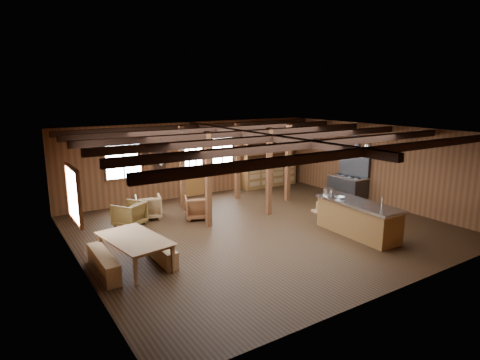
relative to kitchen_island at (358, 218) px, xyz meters
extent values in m
cube|color=black|center=(-1.92, 1.88, -0.49)|extent=(10.00, 9.00, 0.02)
cube|color=black|center=(-1.92, 1.88, 2.33)|extent=(10.00, 9.00, 0.02)
cube|color=#503117|center=(-6.93, 1.88, 0.92)|extent=(0.02, 9.00, 2.80)
cube|color=#503117|center=(3.09, 1.88, 0.92)|extent=(0.02, 9.00, 2.80)
cube|color=#503117|center=(-1.92, 6.39, 0.92)|extent=(10.00, 0.02, 2.80)
cube|color=#503117|center=(-1.92, -2.63, 0.92)|extent=(10.00, 0.02, 2.80)
cube|color=black|center=(-1.92, -1.62, 2.20)|extent=(9.80, 0.12, 0.18)
cube|color=black|center=(-1.92, -0.12, 2.20)|extent=(9.80, 0.12, 0.18)
cube|color=black|center=(-1.92, 1.38, 2.20)|extent=(9.80, 0.12, 0.18)
cube|color=black|center=(-1.92, 2.88, 2.20)|extent=(9.80, 0.12, 0.18)
cube|color=black|center=(-1.92, 4.38, 2.20)|extent=(9.80, 0.12, 0.18)
cube|color=black|center=(-1.92, 5.68, 2.20)|extent=(9.80, 0.12, 0.18)
cube|color=black|center=(-1.92, 1.88, 2.20)|extent=(0.18, 8.82, 0.18)
cube|color=#3F2712|center=(-3.12, 2.88, 0.92)|extent=(0.15, 0.15, 2.80)
cube|color=#3F2712|center=(-2.92, 5.08, 0.92)|extent=(0.15, 0.15, 2.80)
cube|color=#3F2712|center=(-0.92, 2.88, 0.92)|extent=(0.15, 0.15, 2.80)
cube|color=#3F2712|center=(-0.72, 5.08, 0.92)|extent=(0.15, 0.15, 2.80)
cube|color=#3F2712|center=(0.68, 3.88, 0.92)|extent=(0.15, 0.15, 2.80)
cube|color=brown|center=(-1.92, 6.33, 0.07)|extent=(0.90, 0.06, 1.10)
cube|color=#3F2712|center=(-2.40, 6.33, 0.57)|extent=(0.06, 0.08, 2.10)
cube|color=#3F2712|center=(-1.44, 6.33, 0.57)|extent=(0.06, 0.08, 2.10)
cube|color=#3F2712|center=(-1.92, 6.33, 1.64)|extent=(1.02, 0.08, 0.06)
cube|color=white|center=(-1.92, 6.33, 1.07)|extent=(0.84, 0.02, 0.90)
cube|color=white|center=(-4.52, 6.34, 1.12)|extent=(1.20, 0.02, 1.20)
cube|color=#3F2712|center=(-4.52, 6.34, 1.12)|extent=(1.32, 0.06, 1.32)
cube|color=white|center=(-0.62, 6.34, 1.12)|extent=(0.90, 0.02, 1.20)
cube|color=#3F2712|center=(-0.62, 6.34, 1.12)|extent=(1.02, 0.06, 1.32)
cube|color=white|center=(-6.88, 2.38, 1.12)|extent=(0.02, 1.20, 1.20)
cube|color=#3F2712|center=(-6.88, 2.38, 1.12)|extent=(0.14, 1.24, 1.32)
cube|color=beige|center=(-3.22, 6.34, 1.32)|extent=(0.50, 0.03, 0.40)
cube|color=black|center=(-3.22, 6.33, 1.32)|extent=(0.55, 0.02, 0.45)
cube|color=beige|center=(-3.82, 6.34, 1.22)|extent=(0.35, 0.03, 0.45)
cube|color=black|center=(-3.82, 6.33, 1.22)|extent=(0.40, 0.02, 0.50)
cube|color=beige|center=(-3.22, 6.34, 0.82)|extent=(0.40, 0.03, 0.30)
cube|color=black|center=(-3.22, 6.33, 0.82)|extent=(0.45, 0.02, 0.35)
cube|color=brown|center=(1.48, 6.08, -0.03)|extent=(2.50, 0.55, 0.90)
cube|color=olive|center=(1.48, 6.06, 0.45)|extent=(2.55, 0.60, 0.06)
cube|color=brown|center=(1.48, 6.13, 0.92)|extent=(2.30, 0.35, 0.04)
cube|color=brown|center=(1.48, 6.13, 1.27)|extent=(2.30, 0.35, 0.04)
cube|color=brown|center=(1.48, 6.13, 1.62)|extent=(2.30, 0.35, 0.04)
cube|color=brown|center=(0.33, 6.13, 1.27)|extent=(0.04, 0.35, 1.40)
cube|color=brown|center=(2.63, 6.13, 1.27)|extent=(0.04, 0.35, 1.40)
cylinder|color=#2F2F31|center=(-4.92, 1.88, 2.10)|extent=(0.02, 0.02, 0.45)
cone|color=white|center=(-4.92, 1.88, 1.77)|extent=(0.36, 0.36, 0.22)
cylinder|color=#2F2F31|center=(-3.42, 3.88, 2.10)|extent=(0.02, 0.02, 0.45)
cone|color=white|center=(-3.42, 3.88, 1.77)|extent=(0.36, 0.36, 0.22)
cylinder|color=#2F2F31|center=(1.36, 2.18, 2.07)|extent=(0.04, 3.00, 0.04)
cylinder|color=#2F2F31|center=(1.26, 0.83, 1.97)|extent=(0.01, 0.01, 0.20)
cylinder|color=silver|center=(1.26, 0.83, 1.80)|extent=(0.23, 0.23, 0.14)
cylinder|color=#2F2F31|center=(1.40, 1.37, 1.96)|extent=(0.01, 0.01, 0.23)
cylinder|color=#2F2F31|center=(1.40, 1.37, 1.78)|extent=(0.18, 0.18, 0.14)
cylinder|color=#2F2F31|center=(1.45, 1.91, 1.97)|extent=(0.01, 0.01, 0.20)
cylinder|color=silver|center=(1.45, 1.91, 1.80)|extent=(0.23, 0.23, 0.14)
cylinder|color=#2F2F31|center=(1.28, 2.45, 1.93)|extent=(0.01, 0.01, 0.28)
cylinder|color=#2F2F31|center=(1.28, 2.45, 1.72)|extent=(0.20, 0.20, 0.14)
cylinder|color=#2F2F31|center=(1.36, 2.99, 1.93)|extent=(0.01, 0.01, 0.28)
cylinder|color=silver|center=(1.36, 2.99, 1.72)|extent=(0.27, 0.27, 0.14)
cylinder|color=#2F2F31|center=(1.44, 3.53, 1.95)|extent=(0.01, 0.01, 0.24)
cylinder|color=#2F2F31|center=(1.44, 3.53, 1.76)|extent=(0.26, 0.26, 0.14)
cube|color=brown|center=(0.00, 0.00, -0.05)|extent=(0.88, 2.43, 0.86)
cube|color=silver|center=(0.00, 0.00, 0.42)|extent=(0.97, 2.53, 0.08)
cylinder|color=#2F2F31|center=(0.00, -0.60, 0.42)|extent=(0.44, 0.44, 0.06)
cylinder|color=silver|center=(0.20, -0.60, 0.57)|extent=(0.03, 0.03, 0.30)
cube|color=olive|center=(0.65, 1.99, -0.29)|extent=(0.46, 0.35, 0.37)
cube|color=#2F2F31|center=(2.68, 2.83, -0.07)|extent=(0.73, 1.37, 0.82)
cube|color=silver|center=(2.68, 2.83, 0.36)|extent=(0.75, 1.39, 0.04)
cube|color=#2F2F31|center=(3.00, 2.83, 0.85)|extent=(0.12, 1.37, 0.91)
cube|color=silver|center=(2.88, 2.83, 1.30)|extent=(0.40, 1.46, 0.05)
imported|color=brown|center=(-5.82, 1.33, -0.14)|extent=(1.37, 2.08, 0.68)
cube|color=olive|center=(-6.57, 1.33, -0.25)|extent=(0.31, 1.66, 0.46)
cube|color=olive|center=(-5.25, 1.33, -0.27)|extent=(0.28, 1.48, 0.41)
imported|color=brown|center=(-5.08, 4.17, -0.12)|extent=(1.08, 1.09, 0.72)
imported|color=brown|center=(-3.06, 3.73, -0.12)|extent=(0.99, 1.00, 0.71)
imported|color=olive|center=(-4.34, 4.60, -0.12)|extent=(0.95, 0.97, 0.72)
cylinder|color=silver|center=(-0.15, 1.00, 0.56)|extent=(0.32, 0.32, 0.19)
imported|color=silver|center=(-0.16, 0.54, 0.49)|extent=(0.26, 0.26, 0.06)
camera|label=1|loc=(-8.48, -7.12, 3.42)|focal=30.00mm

